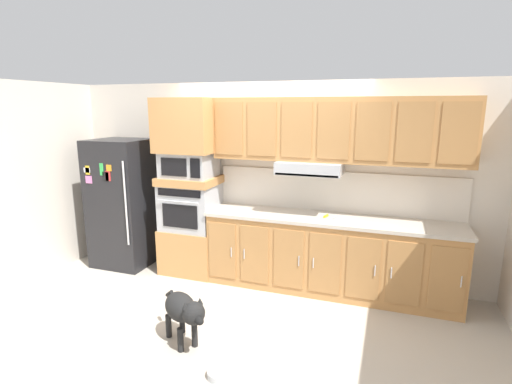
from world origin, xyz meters
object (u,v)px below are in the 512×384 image
built_in_oven (191,206)px  dog_food_bowl (219,374)px  refrigerator (123,203)px  screwdriver (327,216)px  dog (183,310)px  microwave (189,164)px

built_in_oven → dog_food_bowl: size_ratio=3.50×
refrigerator → dog_food_bowl: (2.27, -1.82, -0.85)m
screwdriver → refrigerator: bearing=-178.8°
refrigerator → dog: 2.40m
dog → built_in_oven: bearing=152.3°
built_in_oven → screwdriver: size_ratio=4.67×
refrigerator → dog: refrigerator is taller
microwave → refrigerator: bearing=-176.2°
refrigerator → microwave: size_ratio=2.73×
microwave → screwdriver: microwave is taller
built_in_oven → dog_food_bowl: bearing=-56.5°
refrigerator → built_in_oven: size_ratio=2.51×
screwdriver → dog: (-1.04, -1.58, -0.58)m
refrigerator → built_in_oven: 1.03m
screwdriver → dog: 1.98m
microwave → dog: size_ratio=0.96×
dog → refrigerator: bearing=176.3°
built_in_oven → screwdriver: (1.80, -0.01, 0.03)m
dog → dog_food_bowl: (0.49, -0.31, -0.33)m
refrigerator → screwdriver: refrigerator is taller
microwave → dog_food_bowl: bearing=-56.5°
screwdriver → microwave: bearing=179.8°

